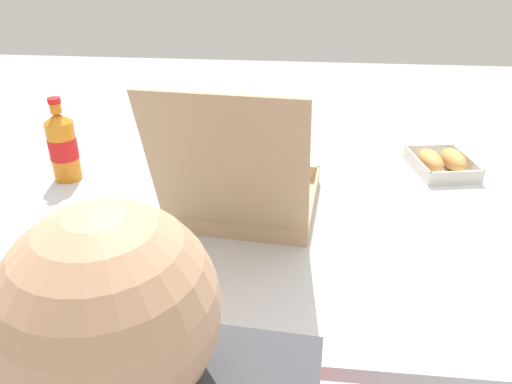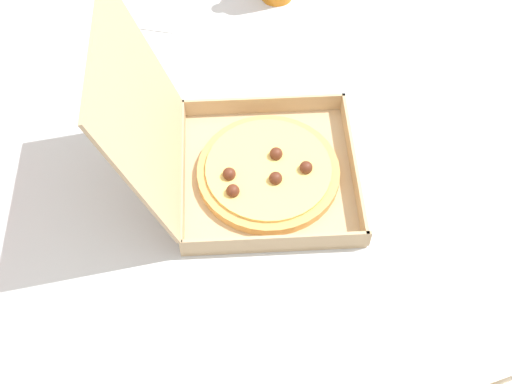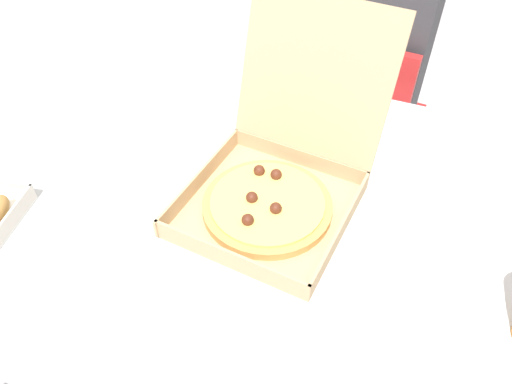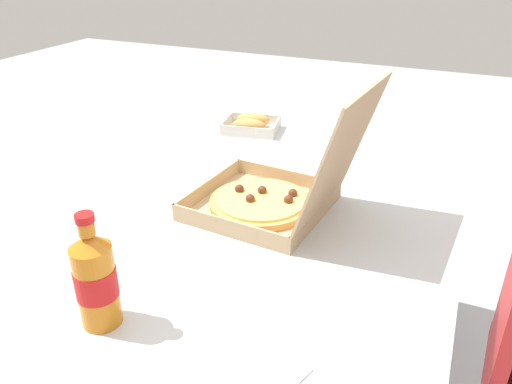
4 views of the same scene
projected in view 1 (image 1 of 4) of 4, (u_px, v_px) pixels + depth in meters
The scene contains 4 objects.
dining_table at pixel (263, 232), 1.22m from camera, with size 1.45×0.97×0.75m.
pizza_box_open at pixel (245, 194), 1.14m from camera, with size 0.35×0.44×0.35m.
bread_side_box at pixel (442, 162), 1.36m from camera, with size 0.18×0.21×0.06m.
cola_bottle at pixel (63, 146), 1.28m from camera, with size 0.07×0.07×0.22m.
Camera 1 is at (-0.09, 1.03, 1.33)m, focal length 34.33 mm.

